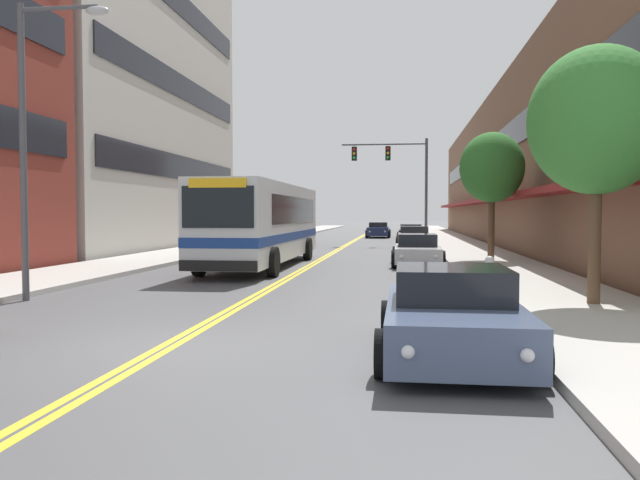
% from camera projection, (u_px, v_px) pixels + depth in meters
% --- Properties ---
extents(ground_plane, '(240.00, 240.00, 0.00)m').
position_uv_depth(ground_plane, '(353.00, 241.00, 46.47)').
color(ground_plane, '#4C4C4F').
extents(sidewalk_left, '(3.64, 106.00, 0.15)m').
position_uv_depth(sidewalk_left, '(257.00, 240.00, 47.43)').
color(sidewalk_left, '#B2ADA5').
rests_on(sidewalk_left, ground_plane).
extents(sidewalk_right, '(3.64, 106.00, 0.15)m').
position_uv_depth(sidewalk_right, '(453.00, 241.00, 45.51)').
color(sidewalk_right, '#B2ADA5').
rests_on(sidewalk_right, ground_plane).
extents(centre_line, '(0.34, 106.00, 0.01)m').
position_uv_depth(centre_line, '(353.00, 241.00, 46.47)').
color(centre_line, yellow).
rests_on(centre_line, ground_plane).
extents(office_tower_left, '(12.08, 22.79, 28.79)m').
position_uv_depth(office_tower_left, '(84.00, 8.00, 37.34)').
color(office_tower_left, '#BCB7AD').
rests_on(office_tower_left, ground_plane).
extents(storefront_row_right, '(9.10, 68.00, 10.11)m').
position_uv_depth(storefront_row_right, '(540.00, 172.00, 44.50)').
color(storefront_row_right, brown).
rests_on(storefront_row_right, ground_plane).
extents(city_bus, '(2.81, 12.36, 3.20)m').
position_uv_depth(city_bus, '(264.00, 221.00, 24.75)').
color(city_bus, silver).
rests_on(city_bus, ground_plane).
extents(car_red_parked_left_near, '(2.08, 4.21, 1.28)m').
position_uv_depth(car_red_parked_left_near, '(266.00, 239.00, 37.04)').
color(car_red_parked_left_near, maroon).
rests_on(car_red_parked_left_near, ground_plane).
extents(car_charcoal_parked_left_far, '(2.09, 4.28, 1.31)m').
position_uv_depth(car_charcoal_parked_left_far, '(288.00, 235.00, 43.84)').
color(car_charcoal_parked_left_far, '#232328').
rests_on(car_charcoal_parked_left_far, ground_plane).
extents(car_slate_blue_parked_right_foreground, '(2.13, 4.30, 1.31)m').
position_uv_depth(car_slate_blue_parked_right_foreground, '(452.00, 316.00, 9.08)').
color(car_slate_blue_parked_right_foreground, '#475675').
rests_on(car_slate_blue_parked_right_foreground, ground_plane).
extents(car_champagne_parked_right_mid, '(2.18, 4.50, 1.31)m').
position_uv_depth(car_champagne_parked_right_mid, '(414.00, 238.00, 37.89)').
color(car_champagne_parked_right_mid, beige).
rests_on(car_champagne_parked_right_mid, ground_plane).
extents(car_black_parked_right_far, '(2.05, 4.91, 1.28)m').
position_uv_depth(car_black_parked_right_far, '(411.00, 233.00, 46.63)').
color(car_black_parked_right_far, black).
rests_on(car_black_parked_right_far, ground_plane).
extents(car_silver_parked_right_end, '(2.02, 4.62, 1.27)m').
position_uv_depth(car_silver_parked_right_end, '(417.00, 251.00, 25.07)').
color(car_silver_parked_right_end, '#B7B7BC').
rests_on(car_silver_parked_right_end, ground_plane).
extents(car_navy_moving_lead, '(2.07, 4.76, 1.32)m').
position_uv_depth(car_navy_moving_lead, '(378.00, 230.00, 54.06)').
color(car_navy_moving_lead, '#19234C').
rests_on(car_navy_moving_lead, ground_plane).
extents(traffic_signal_mast, '(5.68, 0.38, 7.02)m').
position_uv_depth(traffic_signal_mast, '(398.00, 170.00, 41.14)').
color(traffic_signal_mast, '#47474C').
rests_on(traffic_signal_mast, ground_plane).
extents(street_lamp_left_near, '(2.28, 0.28, 7.04)m').
position_uv_depth(street_lamp_left_near, '(36.00, 123.00, 14.74)').
color(street_lamp_left_near, '#47474C').
rests_on(street_lamp_left_near, ground_plane).
extents(street_tree_right_near, '(2.88, 2.88, 5.52)m').
position_uv_depth(street_tree_right_near, '(597.00, 121.00, 13.30)').
color(street_tree_right_near, brown).
rests_on(street_tree_right_near, sidewalk_right).
extents(street_tree_right_mid, '(2.69, 2.69, 5.36)m').
position_uv_depth(street_tree_right_mid, '(492.00, 168.00, 26.25)').
color(street_tree_right_mid, brown).
rests_on(street_tree_right_mid, sidewalk_right).
extents(fire_hydrant, '(0.36, 0.28, 0.82)m').
position_uv_depth(fire_hydrant, '(489.00, 271.00, 16.49)').
color(fire_hydrant, '#B7B7BC').
rests_on(fire_hydrant, sidewalk_right).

